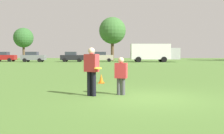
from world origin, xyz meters
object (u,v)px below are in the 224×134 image
Objects in this scene: player_thrower at (91,69)px; parked_car_mid_left at (33,57)px; frisbee at (98,68)px; parked_car_near_left at (4,57)px; player_defender at (121,74)px; parked_car_center at (72,57)px; traffic_cone at (101,79)px; box_truck at (154,52)px; parked_car_mid_right at (102,57)px.

player_thrower is 39.18m from parked_car_mid_left.
parked_car_near_left reaches higher than frisbee.
parked_car_mid_left reaches higher than player_thrower.
parked_car_near_left reaches higher than player_defender.
player_defender is 37.95m from parked_car_center.
traffic_cone is 39.67m from parked_car_near_left.
parked_car_mid_left is at bearing -172.23° from parked_car_center.
parked_car_mid_left is 6.93m from parked_car_center.
traffic_cone is 33.19m from box_truck.
player_defender is 5.16× the size of frisbee.
parked_car_mid_left reaches higher than player_defender.
parked_car_mid_right is at bearing 94.43° from player_thrower.
traffic_cone is 0.11× the size of parked_car_center.
player_thrower reaches higher than frisbee.
player_thrower is 1.25× the size of player_defender.
parked_car_center reaches higher than player_defender.
box_truck reaches higher than player_thrower.
box_truck is (6.43, 36.47, 0.77)m from player_thrower.
parked_car_near_left is at bearing 178.14° from parked_car_center.
frisbee is at bearing -77.14° from parked_car_center.
traffic_cone is at bearing -76.00° from parked_car_center.
traffic_cone is at bearing 106.15° from player_defender.
frisbee is 0.06× the size of parked_car_near_left.
traffic_cone is at bearing -57.77° from parked_car_near_left.
box_truck is at bearing -6.87° from parked_car_mid_right.
player_thrower is at bearing -67.29° from parked_car_mid_left.
parked_car_near_left is (-21.15, 37.49, -0.06)m from player_thrower.
parked_car_mid_left is (-15.12, 36.14, -0.06)m from player_thrower.
frisbee is 0.06× the size of parked_car_mid_left.
traffic_cone is at bearing 93.48° from frisbee.
traffic_cone is at bearing 89.95° from player_thrower.
traffic_cone is 0.06× the size of box_truck.
parked_car_near_left is 0.50× the size of box_truck.
player_thrower is at bearing -77.45° from parked_car_center.
player_defender is at bearing -65.70° from parked_car_mid_left.
traffic_cone is 35.58m from parked_car_mid_left.
parked_car_mid_right is 9.45m from box_truck.
box_truck reaches higher than parked_car_near_left.
parked_car_mid_right is at bearing 6.79° from parked_car_mid_left.
parked_car_center is at bearing 104.00° from traffic_cone.
player_thrower is 0.41× the size of parked_car_mid_right.
parked_car_mid_right is (5.35, 0.52, 0.00)m from parked_car_center.
parked_car_mid_left is at bearing 112.71° from player_thrower.
box_truck is (9.34, -1.13, 0.83)m from parked_car_mid_right.
player_defender is 0.32× the size of parked_car_mid_right.
traffic_cone is (-1.06, 3.65, -0.55)m from player_defender.
player_defender is (1.06, 0.29, -0.21)m from player_thrower.
parked_car_center is (-8.26, 33.14, 0.69)m from traffic_cone.
box_truck is at bearing 0.87° from parked_car_mid_left.
frisbee is at bearing -40.25° from player_thrower.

